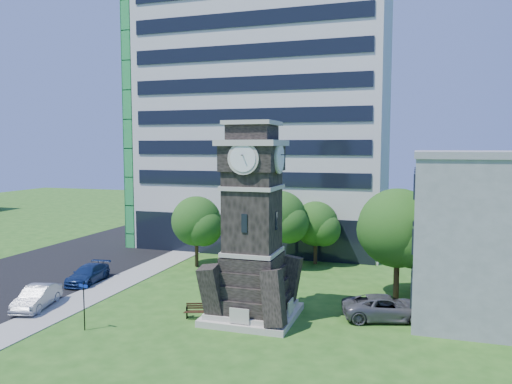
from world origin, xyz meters
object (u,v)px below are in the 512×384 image
(car_street_north, at_px, (88,274))
(park_bench, at_px, (201,311))
(clock_tower, at_px, (252,234))
(car_east_lot, at_px, (386,308))
(street_sign, at_px, (84,301))
(car_street_mid, at_px, (37,297))

(car_street_north, height_order, park_bench, car_street_north)
(clock_tower, distance_m, car_street_north, 15.98)
(car_street_north, bearing_deg, car_east_lot, -11.00)
(car_east_lot, distance_m, street_sign, 18.20)
(clock_tower, height_order, park_bench, clock_tower)
(car_street_mid, bearing_deg, car_street_north, 80.94)
(car_street_mid, relative_size, car_east_lot, 0.83)
(clock_tower, xyz_separation_m, car_street_mid, (-14.17, -2.65, -4.54))
(car_east_lot, xyz_separation_m, park_bench, (-11.00, -3.41, -0.22))
(car_street_north, distance_m, park_bench, 12.84)
(street_sign, bearing_deg, car_street_north, 135.82)
(park_bench, bearing_deg, street_sign, -165.24)
(car_street_mid, xyz_separation_m, street_sign, (5.53, -2.42, 1.02))
(car_street_north, relative_size, street_sign, 1.67)
(car_street_north, bearing_deg, park_bench, -29.67)
(car_street_mid, xyz_separation_m, park_bench, (11.18, 1.44, -0.21))
(car_street_mid, height_order, park_bench, car_street_mid)
(car_street_north, distance_m, street_sign, 10.78)
(car_east_lot, relative_size, park_bench, 2.80)
(park_bench, bearing_deg, clock_tower, 2.63)
(clock_tower, height_order, car_street_north, clock_tower)
(clock_tower, height_order, street_sign, clock_tower)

